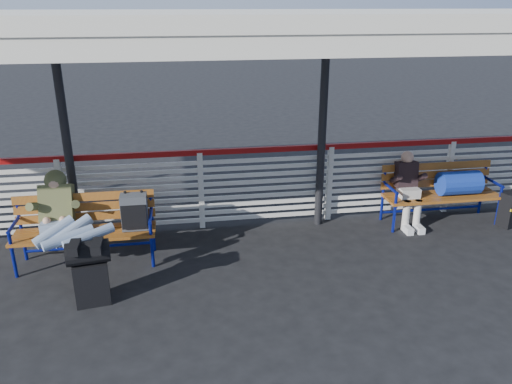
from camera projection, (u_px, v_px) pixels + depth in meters
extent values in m
plane|color=black|center=(212.00, 293.00, 5.97)|extent=(60.00, 60.00, 0.00)
cube|color=silver|center=(201.00, 191.00, 7.51)|extent=(12.00, 0.04, 1.04)
cube|color=maroon|center=(199.00, 152.00, 7.29)|extent=(12.00, 0.06, 0.08)
cube|color=silver|center=(198.00, 19.00, 5.70)|extent=(12.60, 3.60, 0.16)
cube|color=silver|center=(209.00, 42.00, 4.13)|extent=(12.60, 0.06, 0.30)
cylinder|color=black|center=(66.00, 140.00, 6.78)|extent=(0.12, 0.12, 3.00)
cylinder|color=black|center=(322.00, 130.00, 7.31)|extent=(0.12, 0.12, 3.00)
cube|color=black|center=(92.00, 283.00, 5.68)|extent=(0.41, 0.28, 0.52)
cylinder|color=black|center=(88.00, 253.00, 5.54)|extent=(0.51, 0.33, 0.26)
cube|color=#97611D|center=(85.00, 234.00, 6.46)|extent=(1.80, 0.50, 0.04)
cube|color=#97611D|center=(85.00, 207.00, 6.61)|extent=(1.80, 0.10, 0.40)
cylinder|color=#0D1A93|center=(14.00, 261.00, 6.23)|extent=(0.04, 0.04, 0.45)
cylinder|color=#0D1A93|center=(152.00, 251.00, 6.48)|extent=(0.04, 0.04, 0.45)
cylinder|color=#0D1A93|center=(21.00, 229.00, 6.58)|extent=(0.04, 0.04, 0.90)
cylinder|color=#0D1A93|center=(152.00, 221.00, 6.84)|extent=(0.04, 0.04, 0.90)
cube|color=#4D5055|center=(135.00, 212.00, 6.49)|extent=(0.34, 0.21, 0.47)
cube|color=#97611D|center=(442.00, 196.00, 7.70)|extent=(1.80, 0.50, 0.04)
cube|color=#97611D|center=(436.00, 174.00, 7.85)|extent=(1.80, 0.10, 0.40)
cylinder|color=#0D1A93|center=(394.00, 218.00, 7.47)|extent=(0.04, 0.04, 0.45)
cylinder|color=#0D1A93|center=(498.00, 211.00, 7.72)|extent=(0.04, 0.04, 0.45)
cylinder|color=#0D1A93|center=(383.00, 193.00, 7.82)|extent=(0.04, 0.04, 0.90)
cylinder|color=#0D1A93|center=(483.00, 187.00, 8.08)|extent=(0.04, 0.04, 0.90)
cylinder|color=navy|center=(459.00, 183.00, 7.67)|extent=(0.63, 0.37, 0.37)
cube|color=#7D8DA8|center=(56.00, 227.00, 6.42)|extent=(0.36, 0.26, 0.18)
cube|color=brown|center=(57.00, 203.00, 6.52)|extent=(0.42, 0.38, 0.53)
sphere|color=brown|center=(55.00, 180.00, 6.51)|extent=(0.28, 0.28, 0.28)
sphere|color=tan|center=(55.00, 182.00, 6.48)|extent=(0.21, 0.21, 0.21)
cube|color=black|center=(74.00, 248.00, 5.43)|extent=(0.11, 0.27, 0.10)
cube|color=black|center=(97.00, 246.00, 5.47)|extent=(0.11, 0.27, 0.10)
cube|color=beige|center=(408.00, 193.00, 7.62)|extent=(0.30, 0.24, 0.16)
cube|color=black|center=(406.00, 174.00, 7.66)|extent=(0.32, 0.23, 0.42)
sphere|color=tan|center=(407.00, 157.00, 7.58)|extent=(0.19, 0.19, 0.19)
cylinder|color=beige|center=(406.00, 215.00, 7.54)|extent=(0.11, 0.11, 0.46)
cylinder|color=beige|center=(417.00, 214.00, 7.57)|extent=(0.11, 0.11, 0.46)
cube|color=silver|center=(407.00, 229.00, 7.52)|extent=(0.10, 0.24, 0.10)
cube|color=silver|center=(419.00, 229.00, 7.55)|extent=(0.10, 0.24, 0.10)
cube|color=black|center=(512.00, 209.00, 7.69)|extent=(0.45, 0.34, 0.55)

